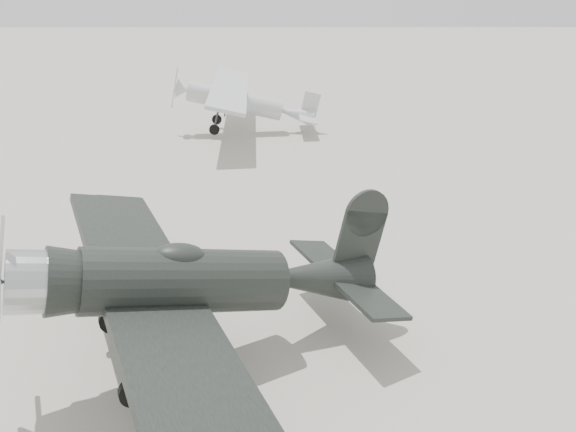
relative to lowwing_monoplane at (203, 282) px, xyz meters
name	(u,v)px	position (x,y,z in m)	size (l,w,h in m)	color
ground	(277,330)	(1.59, 1.10, -2.08)	(160.00, 160.00, 0.00)	gray
lowwing_monoplane	(203,282)	(0.00, 0.00, 0.00)	(9.25, 11.82, 3.93)	black
highwing_monoplane	(241,98)	(-0.68, 19.79, -0.11)	(7.84, 11.05, 3.14)	#B0B3B6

